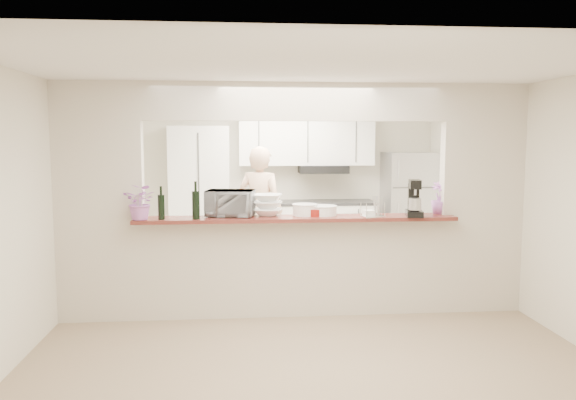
{
  "coord_description": "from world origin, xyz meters",
  "views": [
    {
      "loc": [
        -0.6,
        -5.93,
        1.92
      ],
      "look_at": [
        -0.06,
        0.3,
        1.23
      ],
      "focal_mm": 35.0,
      "sensor_mm": 36.0,
      "label": 1
    }
  ],
  "objects": [
    {
      "name": "utensil_caddy",
      "position": [
        0.8,
        -0.15,
        1.18
      ],
      "size": [
        0.27,
        0.2,
        0.22
      ],
      "color": "silver",
      "rests_on": "bar_counter"
    },
    {
      "name": "plate_stack_b",
      "position": [
        0.3,
        0.03,
        1.14
      ],
      "size": [
        0.3,
        0.3,
        0.11
      ],
      "color": "white",
      "rests_on": "bar_counter"
    },
    {
      "name": "flower_right",
      "position": [
        1.6,
        0.05,
        1.27
      ],
      "size": [
        0.2,
        0.2,
        0.35
      ],
      "primitive_type": "imported",
      "rotation": [
        0.0,
        0.0,
        -0.03
      ],
      "color": "#B465BB",
      "rests_on": "bar_counter"
    },
    {
      "name": "wine_bottle_a",
      "position": [
        -1.05,
        -0.15,
        1.24
      ],
      "size": [
        0.08,
        0.08,
        0.39
      ],
      "color": "black",
      "rests_on": "bar_counter"
    },
    {
      "name": "serving_bowls",
      "position": [
        -0.3,
        0.05,
        1.2
      ],
      "size": [
        0.36,
        0.36,
        0.23
      ],
      "primitive_type": "imported",
      "rotation": [
        0.0,
        0.0,
        -0.17
      ],
      "color": "white",
      "rests_on": "bar_counter"
    },
    {
      "name": "flower_left",
      "position": [
        -1.6,
        -0.15,
        1.27
      ],
      "size": [
        0.4,
        0.36,
        0.37
      ],
      "primitive_type": "imported",
      "rotation": [
        0.0,
        0.0,
        -0.27
      ],
      "color": "#E378C6",
      "rests_on": "bar_counter"
    },
    {
      "name": "stand_mixer",
      "position": [
        1.25,
        -0.14,
        1.27
      ],
      "size": [
        0.22,
        0.29,
        0.39
      ],
      "color": "black",
      "rests_on": "bar_counter"
    },
    {
      "name": "kitchen_cabinets",
      "position": [
        -0.19,
        2.72,
        0.97
      ],
      "size": [
        3.15,
        0.62,
        2.25
      ],
      "color": "white",
      "rests_on": "floor"
    },
    {
      "name": "tan_bowl",
      "position": [
        0.16,
        0.08,
        1.12
      ],
      "size": [
        0.14,
        0.14,
        0.07
      ],
      "primitive_type": "cylinder",
      "color": "#C5B38B",
      "rests_on": "bar_counter"
    },
    {
      "name": "partition",
      "position": [
        0.0,
        0.0,
        1.48
      ],
      "size": [
        5.0,
        0.15,
        2.5
      ],
      "color": "beige",
      "rests_on": "floor"
    },
    {
      "name": "toaster_oven",
      "position": [
        -0.7,
        0.05,
        1.23
      ],
      "size": [
        0.55,
        0.42,
        0.28
      ],
      "primitive_type": "imported",
      "rotation": [
        0.0,
        0.0,
        -0.18
      ],
      "color": "#9FA0A4",
      "rests_on": "bar_counter"
    },
    {
      "name": "wine_bottle_b",
      "position": [
        -1.4,
        -0.15,
        1.22
      ],
      "size": [
        0.07,
        0.07,
        0.34
      ],
      "color": "black",
      "rests_on": "bar_counter"
    },
    {
      "name": "person",
      "position": [
        -0.31,
        1.85,
        0.9
      ],
      "size": [
        0.78,
        0.67,
        1.8
      ],
      "primitive_type": "imported",
      "rotation": [
        0.0,
        0.0,
        2.71
      ],
      "color": "#DEB090",
      "rests_on": "floor"
    },
    {
      "name": "plate_stack_a",
      "position": [
        0.1,
        0.03,
        1.15
      ],
      "size": [
        0.27,
        0.27,
        0.13
      ],
      "color": "white",
      "rests_on": "bar_counter"
    },
    {
      "name": "bar_counter",
      "position": [
        0.0,
        -0.0,
        0.58
      ],
      "size": [
        3.4,
        0.38,
        1.09
      ],
      "color": "beige",
      "rests_on": "floor"
    },
    {
      "name": "refrigerator",
      "position": [
        2.05,
        2.65,
        0.85
      ],
      "size": [
        0.75,
        0.7,
        1.7
      ],
      "primitive_type": "cube",
      "color": "#A7A7AB",
      "rests_on": "floor"
    },
    {
      "name": "red_bowl",
      "position": [
        0.2,
        -0.03,
        1.13
      ],
      "size": [
        0.17,
        0.17,
        0.08
      ],
      "primitive_type": "cylinder",
      "color": "maroon",
      "rests_on": "bar_counter"
    },
    {
      "name": "tile_overlay",
      "position": [
        0.0,
        1.55,
        0.01
      ],
      "size": [
        5.0,
        2.9,
        0.01
      ],
      "primitive_type": "cube",
      "color": "beige",
      "rests_on": "floor"
    },
    {
      "name": "floor",
      "position": [
        0.0,
        0.0,
        0.0
      ],
      "size": [
        6.0,
        6.0,
        0.0
      ],
      "primitive_type": "plane",
      "color": "tan",
      "rests_on": "ground"
    }
  ]
}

